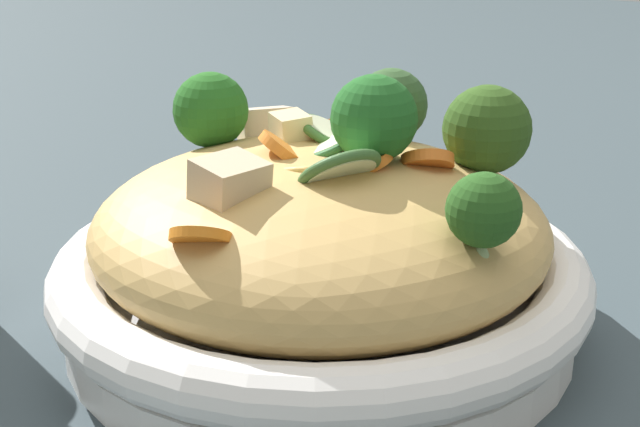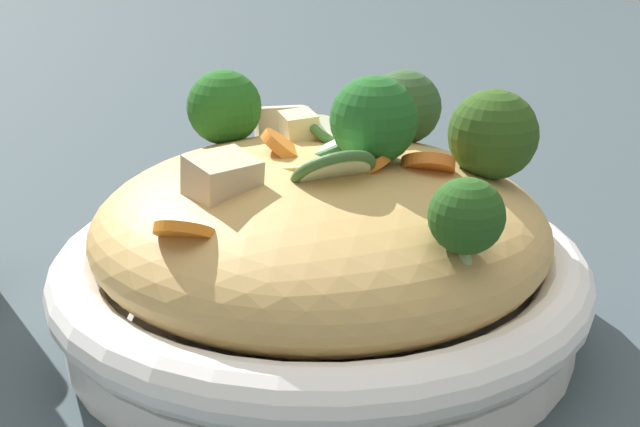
{
  "view_description": "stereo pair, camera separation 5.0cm",
  "coord_description": "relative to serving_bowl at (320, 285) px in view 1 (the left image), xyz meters",
  "views": [
    {
      "loc": [
        0.19,
        -0.43,
        0.25
      ],
      "look_at": [
        0.0,
        0.0,
        0.07
      ],
      "focal_mm": 51.11,
      "sensor_mm": 36.0,
      "label": 1
    },
    {
      "loc": [
        0.23,
        -0.41,
        0.25
      ],
      "look_at": [
        0.0,
        0.0,
        0.07
      ],
      "focal_mm": 51.11,
      "sensor_mm": 36.0,
      "label": 2
    }
  ],
  "objects": [
    {
      "name": "serving_bowl",
      "position": [
        0.0,
        0.0,
        0.0
      ],
      "size": [
        0.3,
        0.3,
        0.05
      ],
      "color": "white",
      "rests_on": "ground_plane"
    },
    {
      "name": "zucchini_slices",
      "position": [
        0.0,
        0.01,
        0.08
      ],
      "size": [
        0.09,
        0.12,
        0.03
      ],
      "color": "beige",
      "rests_on": "serving_bowl"
    },
    {
      "name": "noodle_heap",
      "position": [
        0.0,
        -0.0,
        0.04
      ],
      "size": [
        0.25,
        0.25,
        0.09
      ],
      "color": "tan",
      "rests_on": "serving_bowl"
    },
    {
      "name": "chicken_chunks",
      "position": [
        -0.05,
        0.01,
        0.07
      ],
      "size": [
        0.09,
        0.17,
        0.04
      ],
      "color": "#C5B195",
      "rests_on": "serving_bowl"
    },
    {
      "name": "carrot_coins",
      "position": [
        0.0,
        0.01,
        0.07
      ],
      "size": [
        0.12,
        0.21,
        0.04
      ],
      "color": "orange",
      "rests_on": "serving_bowl"
    },
    {
      "name": "broccoli_florets",
      "position": [
        0.02,
        0.04,
        0.09
      ],
      "size": [
        0.24,
        0.18,
        0.08
      ],
      "color": "#A3BB72",
      "rests_on": "serving_bowl"
    },
    {
      "name": "ground_plane",
      "position": [
        0.0,
        0.0,
        -0.03
      ],
      "size": [
        3.0,
        3.0,
        0.0
      ],
      "primitive_type": "plane",
      "color": "#37444A"
    }
  ]
}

